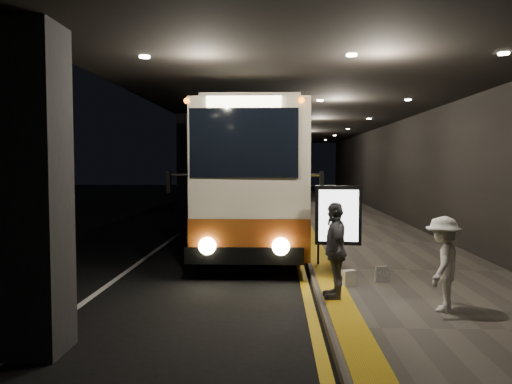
{
  "coord_description": "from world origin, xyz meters",
  "views": [
    {
      "loc": [
        1.75,
        -14.51,
        2.56
      ],
      "look_at": [
        1.13,
        0.62,
        1.7
      ],
      "focal_mm": 35.0,
      "sensor_mm": 36.0,
      "label": 1
    }
  ],
  "objects": [
    {
      "name": "terminal_wall",
      "position": [
        7.0,
        5.0,
        3.0
      ],
      "size": [
        0.1,
        50.0,
        6.0
      ],
      "primitive_type": "cube",
      "color": "black",
      "rests_on": "ground"
    },
    {
      "name": "ground",
      "position": [
        0.0,
        0.0,
        0.0
      ],
      "size": [
        90.0,
        90.0,
        0.0
      ],
      "primitive_type": "plane",
      "color": "black"
    },
    {
      "name": "support_columns",
      "position": [
        -1.5,
        4.0,
        2.2
      ],
      "size": [
        0.8,
        24.8,
        4.4
      ],
      "color": "black",
      "rests_on": "ground"
    },
    {
      "name": "passenger_waiting_grey",
      "position": [
        2.8,
        -5.62,
        1.01
      ],
      "size": [
        0.54,
        1.03,
        1.73
      ],
      "primitive_type": "imported",
      "rotation": [
        0.0,
        0.0,
        -1.55
      ],
      "color": "#515156",
      "rests_on": "sidewalk"
    },
    {
      "name": "tactile_strip",
      "position": [
        2.85,
        5.0,
        0.16
      ],
      "size": [
        0.5,
        50.0,
        0.01
      ],
      "primitive_type": "cube",
      "color": "gold",
      "rests_on": "sidewalk"
    },
    {
      "name": "kerb_stripe_yellow",
      "position": [
        2.35,
        5.0,
        0.01
      ],
      "size": [
        0.18,
        50.0,
        0.01
      ],
      "primitive_type": "cube",
      "color": "gold",
      "rests_on": "ground"
    },
    {
      "name": "stanchion_post",
      "position": [
        2.75,
        -2.64,
        0.69
      ],
      "size": [
        0.05,
        0.05,
        1.08
      ],
      "primitive_type": "cylinder",
      "color": "black",
      "rests_on": "sidewalk"
    },
    {
      "name": "info_sign",
      "position": [
        3.0,
        -4.42,
        1.48
      ],
      "size": [
        0.93,
        0.19,
        1.97
      ],
      "rotation": [
        0.0,
        0.0,
        -0.08
      ],
      "color": "black",
      "rests_on": "sidewalk"
    },
    {
      "name": "bag_polka",
      "position": [
        3.9,
        -4.34,
        0.31
      ],
      "size": [
        0.28,
        0.14,
        0.32
      ],
      "primitive_type": "cube",
      "rotation": [
        0.0,
        0.0,
        0.12
      ],
      "color": "black",
      "rests_on": "sidewalk"
    },
    {
      "name": "sidewalk",
      "position": [
        4.75,
        5.0,
        0.07
      ],
      "size": [
        4.5,
        50.0,
        0.15
      ],
      "primitive_type": "cube",
      "color": "#514C44",
      "rests_on": "ground"
    },
    {
      "name": "canopy",
      "position": [
        2.5,
        5.0,
        4.6
      ],
      "size": [
        9.0,
        50.0,
        0.4
      ],
      "primitive_type": "cube",
      "color": "black",
      "rests_on": "support_columns"
    },
    {
      "name": "coach_main",
      "position": [
        1.05,
        2.43,
        1.92
      ],
      "size": [
        2.87,
        12.91,
        4.0
      ],
      "rotation": [
        0.0,
        0.0,
        0.02
      ],
      "color": "beige",
      "rests_on": "ground"
    },
    {
      "name": "coach_second",
      "position": [
        0.99,
        15.71,
        1.88
      ],
      "size": [
        2.63,
        12.48,
        3.92
      ],
      "rotation": [
        0.0,
        0.0,
        0.0
      ],
      "color": "beige",
      "rests_on": "ground"
    },
    {
      "name": "bag_plain",
      "position": [
        3.18,
        -4.76,
        0.31
      ],
      "size": [
        0.29,
        0.23,
        0.32
      ],
      "primitive_type": "cube",
      "rotation": [
        0.0,
        0.0,
        0.38
      ],
      "color": "#BAB9AF",
      "rests_on": "sidewalk"
    },
    {
      "name": "lane_line_white",
      "position": [
        -1.8,
        5.0,
        0.01
      ],
      "size": [
        0.12,
        50.0,
        0.01
      ],
      "primitive_type": "cube",
      "color": "silver",
      "rests_on": "ground"
    },
    {
      "name": "passenger_boarding",
      "position": [
        3.2,
        -2.28,
        1.0
      ],
      "size": [
        0.52,
        0.69,
        1.7
      ],
      "primitive_type": "imported",
      "rotation": [
        0.0,
        0.0,
        1.76
      ],
      "color": "#CE6071",
      "rests_on": "sidewalk"
    },
    {
      "name": "passenger_waiting_white",
      "position": [
        4.48,
        -6.32,
        0.93
      ],
      "size": [
        0.89,
        1.1,
        1.55
      ],
      "primitive_type": "imported",
      "rotation": [
        0.0,
        0.0,
        -2.07
      ],
      "color": "silver",
      "rests_on": "sidewalk"
    }
  ]
}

